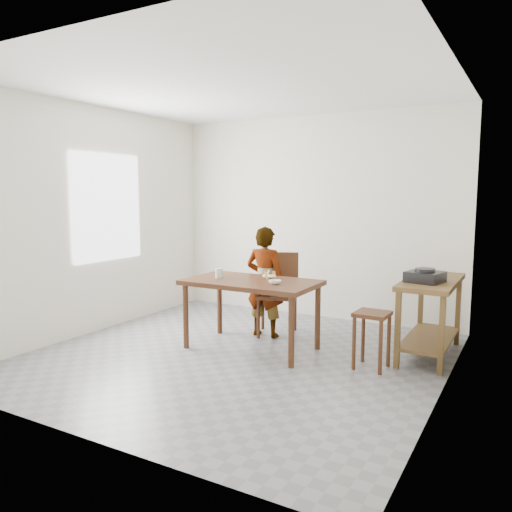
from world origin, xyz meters
The scene contains 17 objects.
floor centered at (0.00, 0.00, -0.02)m, with size 4.00×4.00×0.04m, color slate.
ceiling centered at (0.00, 0.00, 2.72)m, with size 4.00×4.00×0.04m, color white.
wall_back centered at (0.00, 2.02, 1.35)m, with size 4.00×0.04×2.70m, color white.
wall_front centered at (0.00, -2.02, 1.35)m, with size 4.00×0.04×2.70m, color white.
wall_left centered at (-2.02, 0.00, 1.35)m, with size 0.04×4.00×2.70m, color white.
wall_right centered at (2.02, 0.00, 1.35)m, with size 0.04×4.00×2.70m, color white.
window_pane centered at (-1.97, 0.20, 1.50)m, with size 0.02×1.10×1.30m, color white.
dining_table centered at (0.00, 0.30, 0.38)m, with size 1.40×0.80×0.75m, color #432413, non-canonical shape.
prep_counter centered at (1.72, 1.00, 0.40)m, with size 0.50×1.20×0.80m, color brown, non-canonical shape.
child centered at (-0.10, 0.80, 0.65)m, with size 0.47×0.31×1.29m, color silver.
dining_chair centered at (-0.01, 0.93, 0.48)m, with size 0.46×0.46×0.96m, color #432413, non-canonical shape.
stool centered at (1.31, 0.33, 0.28)m, with size 0.31×0.31×0.55m, color #432413, non-canonical shape.
glass_tumbler centered at (-0.39, 0.26, 0.80)m, with size 0.08×0.08×0.10m, color silver.
small_bowl centered at (0.32, 0.22, 0.77)m, with size 0.13×0.13×0.04m, color white.
banana centered at (0.12, 0.47, 0.78)m, with size 0.18×0.13×0.06m, color yellow, non-canonical shape.
serving_bowl centered at (1.67, 1.16, 0.83)m, with size 0.23×0.23×0.06m, color white.
gas_burner centered at (1.69, 0.80, 0.85)m, with size 0.32×0.32×0.11m, color black.
Camera 1 is at (2.61, -4.25, 1.67)m, focal length 35.00 mm.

